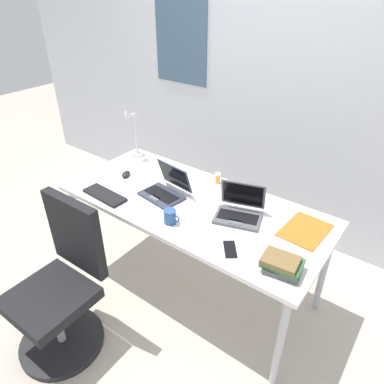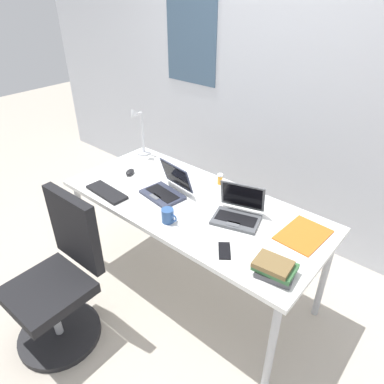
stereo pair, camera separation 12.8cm
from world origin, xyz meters
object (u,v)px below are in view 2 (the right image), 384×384
Objects in this scene: cell_phone at (224,251)px; external_keyboard at (107,192)px; laptop_back_left at (238,212)px; coffee_mug at (168,216)px; computer_mouse at (130,172)px; book_stack at (275,268)px; laptop_far_corner at (167,189)px; desk_lamp at (139,132)px; pill_bottle at (220,179)px; paper_folder_far_corner at (303,235)px; office_chair at (60,285)px.

external_keyboard is at bearing 144.42° from cell_phone.
cell_phone is (0.12, -0.30, -0.04)m from laptop_back_left.
coffee_mug is (0.55, 0.04, 0.03)m from external_keyboard.
computer_mouse is at bearing 110.01° from external_keyboard.
book_stack is at bearing -34.40° from laptop_back_left.
laptop_far_corner reaches higher than coffee_mug.
desk_lamp is 1.00m from coffee_mug.
external_keyboard is 4.18× the size of pill_bottle.
laptop_far_corner is 1.01× the size of paper_folder_far_corner.
coffee_mug is 0.79m from office_chair.
coffee_mug reaches higher than cell_phone.
desk_lamp is 4.17× the size of computer_mouse.
external_keyboard is at bearing -175.88° from coffee_mug.
computer_mouse is 0.44× the size of book_stack.
computer_mouse is 0.10× the size of office_chair.
pill_bottle is 0.93m from book_stack.
pill_bottle is at bearing 90.65° from cell_phone.
laptop_back_left is at bearing 8.74° from laptop_far_corner.
office_chair is (0.17, -0.54, -0.35)m from external_keyboard.
computer_mouse reaches higher than cell_phone.
book_stack is 1.94× the size of coffee_mug.
cell_phone is (1.25, -0.53, -0.19)m from desk_lamp.
book_stack is (0.94, -0.20, -0.00)m from laptop_far_corner.
computer_mouse is (-0.09, 0.29, 0.01)m from external_keyboard.
computer_mouse is at bearing 107.28° from office_chair.
external_keyboard is at bearing -157.83° from laptop_back_left.
laptop_back_left reaches higher than laptop_far_corner.
external_keyboard is 0.67m from office_chair.
computer_mouse is (0.19, -0.28, -0.18)m from desk_lamp.
laptop_far_corner is (-0.53, -0.08, -0.00)m from laptop_back_left.
book_stack is (1.54, -0.51, -0.16)m from desk_lamp.
laptop_back_left reaches higher than external_keyboard.
pill_bottle is at bearing 93.48° from coffee_mug.
coffee_mug is at bearing -149.03° from paper_folder_far_corner.
laptop_far_corner reaches higher than paper_folder_far_corner.
cell_phone is at bearing 5.15° from external_keyboard.
desk_lamp is at bearing 175.40° from paper_folder_far_corner.
cell_phone is at bearing -122.76° from paper_folder_far_corner.
pill_bottle is 0.36× the size of book_stack.
paper_folder_far_corner is at bearing 19.21° from cell_phone.
external_keyboard is at bearing -177.14° from book_stack.
computer_mouse is at bearing 176.65° from laptop_far_corner.
paper_folder_far_corner is (1.51, -0.12, -0.19)m from desk_lamp.
desk_lamp reaches higher than paper_folder_far_corner.
office_chair reaches higher than pill_bottle.
pill_bottle reaches higher than external_keyboard.
book_stack is 1.31m from office_chair.
cell_phone is at bearing -18.92° from laptop_far_corner.
cell_phone is 0.62× the size of book_stack.
office_chair is (-0.38, -0.58, -0.39)m from coffee_mug.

